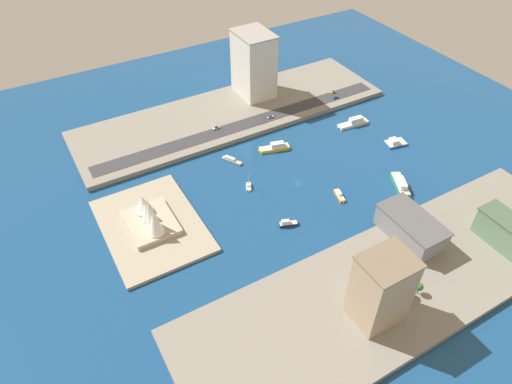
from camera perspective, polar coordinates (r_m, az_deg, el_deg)
The scene contains 24 objects.
ground_plane at distance 296.77m, azimuth 5.29°, elevation 1.27°, with size 440.00×440.00×0.00m, color navy.
quay_west at distance 250.03m, azimuth 17.31°, elevation -10.47°, with size 70.00×240.00×3.44m, color gray.
quay_east at distance 359.56m, azimuth -2.98°, elevation 9.79°, with size 70.00×240.00×3.44m, color gray.
peninsula_point at distance 272.39m, azimuth -12.78°, elevation -4.08°, with size 73.32×52.97×2.00m, color #A89E89.
road_strip at distance 342.61m, azimuth -1.32°, elevation 8.41°, with size 12.80×228.00×0.15m, color #38383D.
ferry_green_doubledeck at distance 304.39m, azimuth 17.42°, elevation 0.95°, with size 24.52×15.79×6.19m.
patrol_launch_navy at distance 266.84m, azimuth 3.99°, elevation -3.90°, with size 6.72×12.07×4.19m.
ferry_yellow_fast at distance 321.60m, azimuth 2.35°, elevation 5.54°, with size 11.28×23.10×5.56m.
sailboat_small_white at distance 290.51m, azimuth -0.92°, elevation 0.68°, with size 8.02×6.12×12.30m.
ferry_white_commuter at distance 354.38m, azimuth 12.01°, elevation 8.40°, with size 8.79×25.71×5.88m.
catamaran_blue at distance 341.39m, azimuth 16.83°, elevation 5.89°, with size 11.83×16.24×4.44m.
yacht_sleek_gray at distance 311.42m, azimuth -3.05°, elevation 3.96°, with size 14.85×10.06×3.20m.
water_taxi_orange at distance 288.59m, azimuth 10.29°, elevation -0.42°, with size 12.87×6.15×3.35m.
apartment_midrise_tan at distance 217.40m, azimuth 15.24°, elevation -11.49°, with size 19.72×23.72×38.64m.
terminal_long_green at distance 280.36m, azimuth 29.12°, elevation -4.84°, with size 39.71×14.79×16.56m.
warehouse_low_gray at distance 265.30m, azimuth 18.60°, elevation -4.19°, with size 38.10×20.31×13.95m.
hotel_broad_white at distance 369.38m, azimuth -0.27°, elevation 15.52°, with size 32.73×25.32×49.98m.
hatchback_blue at distance 378.55m, azimuth 9.79°, elevation 11.47°, with size 1.89×4.77×1.70m.
sedan_silver at distance 349.23m, azimuth 1.78°, elevation 9.28°, with size 2.10×4.83×1.53m.
van_white at distance 338.02m, azimuth -4.95°, elevation 7.91°, with size 2.06×5.11×1.59m.
taxi_yellow_cab at distance 385.81m, azimuth 9.53°, elevation 12.10°, with size 2.10×4.56×1.46m.
traffic_light_waterfront at distance 340.11m, azimuth 1.16°, elevation 8.99°, with size 0.36×0.36×6.50m.
opera_landmark at distance 266.61m, azimuth -12.99°, elevation -2.98°, with size 31.90×26.34×22.10m.
park_tree_cluster at distance 240.40m, azimuth 18.71°, elevation -11.31°, with size 5.89×10.69×7.00m.
Camera 1 is at (-181.22, 135.35, 192.13)m, focal length 32.35 mm.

